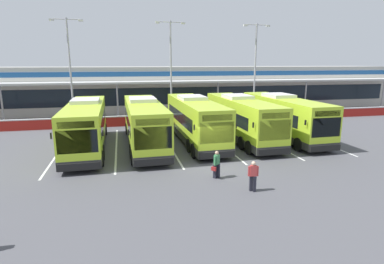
{
  "coord_description": "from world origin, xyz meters",
  "views": [
    {
      "loc": [
        -5.7,
        -18.8,
        6.53
      ],
      "look_at": [
        -0.81,
        3.0,
        1.6
      ],
      "focal_mm": 29.37,
      "sensor_mm": 36.0,
      "label": 1
    }
  ],
  "objects_px": {
    "lamp_post_centre": "(171,65)",
    "lamp_post_east": "(255,65)",
    "coach_bus_leftmost": "(86,126)",
    "coach_bus_centre": "(195,121)",
    "pedestrian_in_dark_coat": "(253,175)",
    "coach_bus_right_centre": "(241,119)",
    "coach_bus_left_centre": "(144,124)",
    "coach_bus_rightmost": "(283,117)",
    "lamp_post_west": "(70,65)",
    "pedestrian_with_handbag": "(216,164)"
  },
  "relations": [
    {
      "from": "coach_bus_leftmost",
      "to": "lamp_post_east",
      "type": "relative_size",
      "value": 1.11
    },
    {
      "from": "coach_bus_right_centre",
      "to": "pedestrian_with_handbag",
      "type": "xyz_separation_m",
      "value": [
        -4.85,
        -8.69,
        -0.93
      ]
    },
    {
      "from": "coach_bus_leftmost",
      "to": "pedestrian_in_dark_coat",
      "type": "bearing_deg",
      "value": -48.77
    },
    {
      "from": "coach_bus_centre",
      "to": "pedestrian_in_dark_coat",
      "type": "height_order",
      "value": "coach_bus_centre"
    },
    {
      "from": "coach_bus_centre",
      "to": "coach_bus_right_centre",
      "type": "bearing_deg",
      "value": -1.18
    },
    {
      "from": "coach_bus_left_centre",
      "to": "lamp_post_centre",
      "type": "relative_size",
      "value": 1.11
    },
    {
      "from": "coach_bus_rightmost",
      "to": "lamp_post_west",
      "type": "distance_m",
      "value": 22.07
    },
    {
      "from": "coach_bus_left_centre",
      "to": "pedestrian_with_handbag",
      "type": "distance_m",
      "value": 8.94
    },
    {
      "from": "coach_bus_right_centre",
      "to": "lamp_post_centre",
      "type": "bearing_deg",
      "value": 113.87
    },
    {
      "from": "coach_bus_centre",
      "to": "coach_bus_rightmost",
      "type": "height_order",
      "value": "same"
    },
    {
      "from": "coach_bus_left_centre",
      "to": "lamp_post_east",
      "type": "xyz_separation_m",
      "value": [
        14.04,
        10.93,
        4.5
      ]
    },
    {
      "from": "lamp_post_east",
      "to": "coach_bus_rightmost",
      "type": "bearing_deg",
      "value": -99.42
    },
    {
      "from": "coach_bus_leftmost",
      "to": "pedestrian_in_dark_coat",
      "type": "height_order",
      "value": "coach_bus_leftmost"
    },
    {
      "from": "coach_bus_leftmost",
      "to": "lamp_post_centre",
      "type": "height_order",
      "value": "lamp_post_centre"
    },
    {
      "from": "coach_bus_leftmost",
      "to": "pedestrian_in_dark_coat",
      "type": "distance_m",
      "value": 13.96
    },
    {
      "from": "coach_bus_leftmost",
      "to": "lamp_post_west",
      "type": "relative_size",
      "value": 1.11
    },
    {
      "from": "coach_bus_centre",
      "to": "lamp_post_west",
      "type": "bearing_deg",
      "value": 137.44
    },
    {
      "from": "coach_bus_centre",
      "to": "pedestrian_in_dark_coat",
      "type": "distance_m",
      "value": 11.05
    },
    {
      "from": "lamp_post_west",
      "to": "coach_bus_rightmost",
      "type": "bearing_deg",
      "value": -28.02
    },
    {
      "from": "lamp_post_west",
      "to": "coach_bus_right_centre",
      "type": "bearing_deg",
      "value": -34.01
    },
    {
      "from": "lamp_post_centre",
      "to": "pedestrian_in_dark_coat",
      "type": "bearing_deg",
      "value": -87.51
    },
    {
      "from": "coach_bus_centre",
      "to": "pedestrian_with_handbag",
      "type": "height_order",
      "value": "coach_bus_centre"
    },
    {
      "from": "coach_bus_left_centre",
      "to": "lamp_post_centre",
      "type": "xyz_separation_m",
      "value": [
        3.86,
        10.63,
        4.5
      ]
    },
    {
      "from": "coach_bus_leftmost",
      "to": "coach_bus_left_centre",
      "type": "height_order",
      "value": "same"
    },
    {
      "from": "coach_bus_rightmost",
      "to": "coach_bus_centre",
      "type": "bearing_deg",
      "value": 179.67
    },
    {
      "from": "coach_bus_leftmost",
      "to": "lamp_post_centre",
      "type": "bearing_deg",
      "value": 51.97
    },
    {
      "from": "pedestrian_with_handbag",
      "to": "coach_bus_leftmost",
      "type": "bearing_deg",
      "value": 133.76
    },
    {
      "from": "coach_bus_right_centre",
      "to": "coach_bus_rightmost",
      "type": "relative_size",
      "value": 1.0
    },
    {
      "from": "coach_bus_rightmost",
      "to": "lamp_post_east",
      "type": "height_order",
      "value": "lamp_post_east"
    },
    {
      "from": "coach_bus_left_centre",
      "to": "pedestrian_with_handbag",
      "type": "relative_size",
      "value": 7.53
    },
    {
      "from": "pedestrian_with_handbag",
      "to": "lamp_post_east",
      "type": "height_order",
      "value": "lamp_post_east"
    },
    {
      "from": "coach_bus_rightmost",
      "to": "coach_bus_left_centre",
      "type": "bearing_deg",
      "value": -177.49
    },
    {
      "from": "pedestrian_in_dark_coat",
      "to": "lamp_post_centre",
      "type": "bearing_deg",
      "value": 92.49
    },
    {
      "from": "coach_bus_left_centre",
      "to": "coach_bus_rightmost",
      "type": "xyz_separation_m",
      "value": [
        12.32,
        0.54,
        0.0
      ]
    },
    {
      "from": "coach_bus_left_centre",
      "to": "pedestrian_in_dark_coat",
      "type": "height_order",
      "value": "coach_bus_left_centre"
    },
    {
      "from": "coach_bus_centre",
      "to": "pedestrian_in_dark_coat",
      "type": "relative_size",
      "value": 7.53
    },
    {
      "from": "coach_bus_right_centre",
      "to": "pedestrian_in_dark_coat",
      "type": "xyz_separation_m",
      "value": [
        -3.57,
        -10.92,
        -0.91
      ]
    },
    {
      "from": "coach_bus_centre",
      "to": "lamp_post_centre",
      "type": "height_order",
      "value": "lamp_post_centre"
    },
    {
      "from": "lamp_post_west",
      "to": "coach_bus_leftmost",
      "type": "bearing_deg",
      "value": -77.53
    },
    {
      "from": "coach_bus_right_centre",
      "to": "pedestrian_with_handbag",
      "type": "distance_m",
      "value": 9.99
    },
    {
      "from": "coach_bus_right_centre",
      "to": "coach_bus_leftmost",
      "type": "bearing_deg",
      "value": -178.02
    },
    {
      "from": "coach_bus_rightmost",
      "to": "pedestrian_in_dark_coat",
      "type": "bearing_deg",
      "value": -124.56
    },
    {
      "from": "lamp_post_centre",
      "to": "lamp_post_east",
      "type": "bearing_deg",
      "value": 1.67
    },
    {
      "from": "coach_bus_centre",
      "to": "lamp_post_east",
      "type": "bearing_deg",
      "value": 46.55
    },
    {
      "from": "coach_bus_leftmost",
      "to": "pedestrian_with_handbag",
      "type": "distance_m",
      "value": 11.45
    },
    {
      "from": "coach_bus_leftmost",
      "to": "coach_bus_centre",
      "type": "xyz_separation_m",
      "value": [
        8.65,
        0.52,
        0.0
      ]
    },
    {
      "from": "coach_bus_centre",
      "to": "coach_bus_rightmost",
      "type": "relative_size",
      "value": 1.0
    },
    {
      "from": "lamp_post_east",
      "to": "coach_bus_right_centre",
      "type": "bearing_deg",
      "value": -118.67
    },
    {
      "from": "coach_bus_leftmost",
      "to": "lamp_post_west",
      "type": "xyz_separation_m",
      "value": [
        -2.35,
        10.63,
        4.5
      ]
    },
    {
      "from": "coach_bus_leftmost",
      "to": "coach_bus_centre",
      "type": "bearing_deg",
      "value": 3.47
    }
  ]
}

